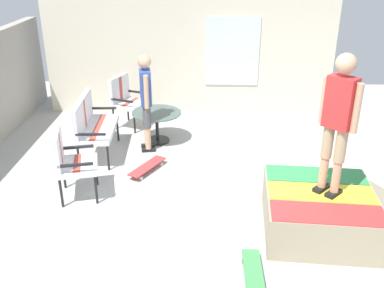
# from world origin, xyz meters

# --- Properties ---
(ground_plane) EXTENTS (12.00, 12.00, 0.10)m
(ground_plane) POSITION_xyz_m (0.00, 0.00, -0.05)
(ground_plane) COLOR #A8A8A3
(house_facade) EXTENTS (0.23, 6.00, 2.47)m
(house_facade) POSITION_xyz_m (3.80, 0.49, 1.23)
(house_facade) COLOR beige
(house_facade) RESTS_ON ground_plane
(skate_ramp) EXTENTS (1.51, 2.14, 0.55)m
(skate_ramp) POSITION_xyz_m (-0.54, -1.34, 0.27)
(skate_ramp) COLOR tan
(skate_ramp) RESTS_ON ground_plane
(patio_bench) EXTENTS (1.28, 0.62, 1.02)m
(patio_bench) POSITION_xyz_m (1.54, 2.07, 0.62)
(patio_bench) COLOR black
(patio_bench) RESTS_ON ground_plane
(patio_chair_near_house) EXTENTS (0.78, 0.74, 1.02)m
(patio_chair_near_house) POSITION_xyz_m (2.91, 1.73, 0.61)
(patio_chair_near_house) COLOR black
(patio_chair_near_house) RESTS_ON ground_plane
(patio_chair_by_wall) EXTENTS (0.73, 0.68, 1.02)m
(patio_chair_by_wall) POSITION_xyz_m (0.16, 2.04, 0.61)
(patio_chair_by_wall) COLOR black
(patio_chair_by_wall) RESTS_ON ground_plane
(patio_table) EXTENTS (0.90, 0.90, 0.57)m
(patio_table) POSITION_xyz_m (2.15, 1.02, 0.40)
(patio_table) COLOR black
(patio_table) RESTS_ON ground_plane
(person_watching) EXTENTS (0.47, 0.29, 1.70)m
(person_watching) POSITION_xyz_m (1.80, 1.15, 0.99)
(person_watching) COLOR black
(person_watching) RESTS_ON ground_plane
(person_skater) EXTENTS (0.37, 0.37, 1.72)m
(person_skater) POSITION_xyz_m (-0.54, -1.38, 1.56)
(person_skater) COLOR black
(person_skater) RESTS_ON skate_ramp
(skateboard_by_bench) EXTENTS (0.80, 0.56, 0.10)m
(skateboard_by_bench) POSITION_xyz_m (0.95, 1.06, 0.08)
(skateboard_by_bench) COLOR #B23838
(skateboard_by_bench) RESTS_ON ground_plane
(skateboard_spare) EXTENTS (0.80, 0.20, 0.10)m
(skateboard_spare) POSITION_xyz_m (-1.51, -0.41, 0.08)
(skateboard_spare) COLOR #3F8C4C
(skateboard_spare) RESTS_ON ground_plane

